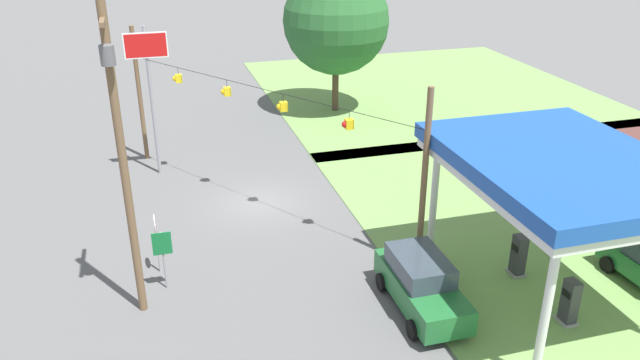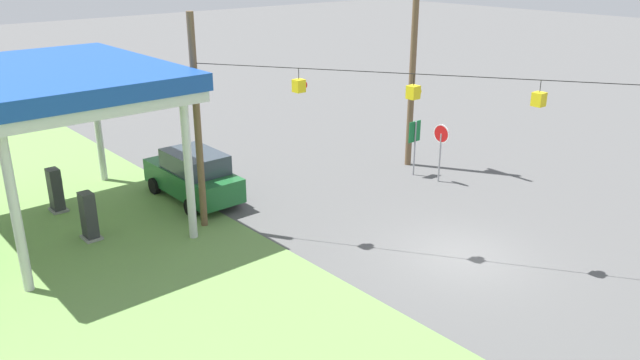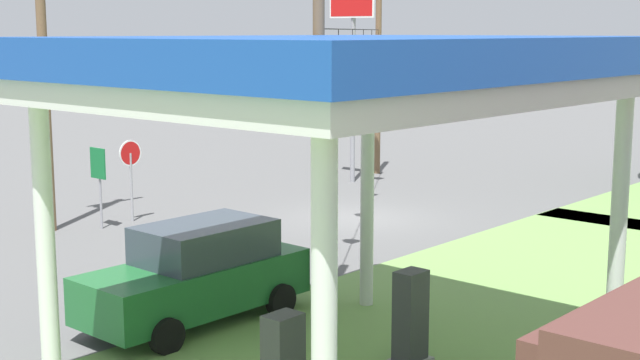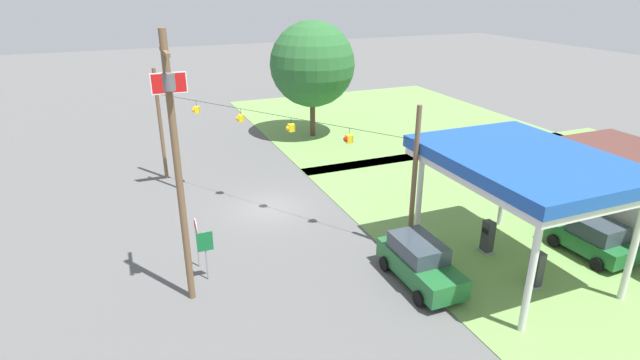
{
  "view_description": "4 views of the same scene",
  "coord_description": "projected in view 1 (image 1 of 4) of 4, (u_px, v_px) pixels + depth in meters",
  "views": [
    {
      "loc": [
        26.74,
        -4.6,
        13.43
      ],
      "look_at": [
        3.39,
        2.1,
        2.44
      ],
      "focal_mm": 35.0,
      "sensor_mm": 36.0,
      "label": 1
    },
    {
      "loc": [
        -10.61,
        15.11,
        9.25
      ],
      "look_at": [
        2.65,
        3.68,
        2.76
      ],
      "focal_mm": 35.0,
      "sensor_mm": 36.0,
      "label": 2
    },
    {
      "loc": [
        21.01,
        17.1,
        5.75
      ],
      "look_at": [
        3.87,
        1.89,
        1.9
      ],
      "focal_mm": 50.0,
      "sensor_mm": 36.0,
      "label": 3
    },
    {
      "loc": [
        25.81,
        -7.33,
        12.58
      ],
      "look_at": [
        1.93,
        2.47,
        2.18
      ],
      "focal_mm": 28.0,
      "sensor_mm": 36.0,
      "label": 4
    }
  ],
  "objects": [
    {
      "name": "car_at_pumps_front",
      "position": [
        421.0,
        283.0,
        22.05
      ],
      "size": [
        4.72,
        2.14,
        1.99
      ],
      "rotation": [
        0.0,
        0.0,
        -0.01
      ],
      "color": "#1E602D",
      "rests_on": "ground"
    },
    {
      "name": "ground_plane",
      "position": [
        259.0,
        203.0,
        30.1
      ],
      "size": [
        160.0,
        160.0,
        0.0
      ],
      "primitive_type": "plane",
      "color": "#565656"
    },
    {
      "name": "fuel_pump_near",
      "position": [
        518.0,
        257.0,
        24.06
      ],
      "size": [
        0.71,
        0.56,
        1.7
      ],
      "color": "gray",
      "rests_on": "ground"
    },
    {
      "name": "utility_pole_main",
      "position": [
        121.0,
        150.0,
        19.8
      ],
      "size": [
        2.2,
        0.44,
        11.04
      ],
      "color": "brown",
      "rests_on": "ground"
    },
    {
      "name": "tree_west_verge",
      "position": [
        336.0,
        21.0,
        40.78
      ],
      "size": [
        6.99,
        6.99,
        9.61
      ],
      "color": "#4C3828",
      "rests_on": "ground"
    },
    {
      "name": "stop_sign_roadside",
      "position": [
        156.0,
        231.0,
        23.85
      ],
      "size": [
        0.8,
        0.08,
        2.5
      ],
      "rotation": [
        0.0,
        0.0,
        3.14
      ],
      "color": "#99999E",
      "rests_on": "ground"
    },
    {
      "name": "stop_sign_overhead",
      "position": [
        149.0,
        71.0,
        31.13
      ],
      "size": [
        0.22,
        2.12,
        7.79
      ],
      "color": "gray",
      "rests_on": "ground"
    },
    {
      "name": "signal_span_gantry",
      "position": [
        255.0,
        123.0,
        28.42
      ],
      "size": [
        15.07,
        10.24,
        7.42
      ],
      "color": "brown",
      "rests_on": "ground"
    },
    {
      "name": "grass_verge_opposite_corner",
      "position": [
        424.0,
        89.0,
        48.13
      ],
      "size": [
        24.0,
        24.0,
        0.04
      ],
      "primitive_type": "cube",
      "color": "#6B934C",
      "rests_on": "ground"
    },
    {
      "name": "fuel_pump_far",
      "position": [
        570.0,
        303.0,
        21.29
      ],
      "size": [
        0.71,
        0.56,
        1.7
      ],
      "color": "gray",
      "rests_on": "ground"
    },
    {
      "name": "route_sign",
      "position": [
        163.0,
        249.0,
        22.83
      ],
      "size": [
        0.1,
        0.7,
        2.4
      ],
      "color": "gray",
      "rests_on": "ground"
    },
    {
      "name": "gas_station_canopy",
      "position": [
        561.0,
        169.0,
        20.89
      ],
      "size": [
        8.87,
        6.78,
        5.66
      ],
      "color": "silver",
      "rests_on": "ground"
    }
  ]
}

